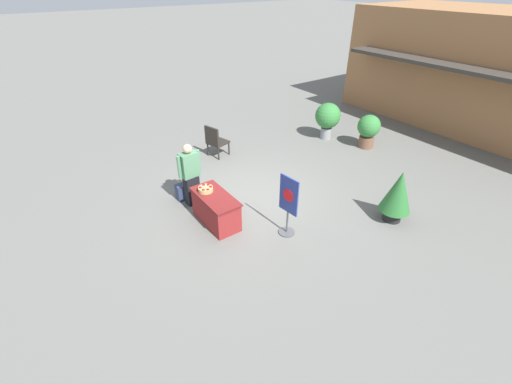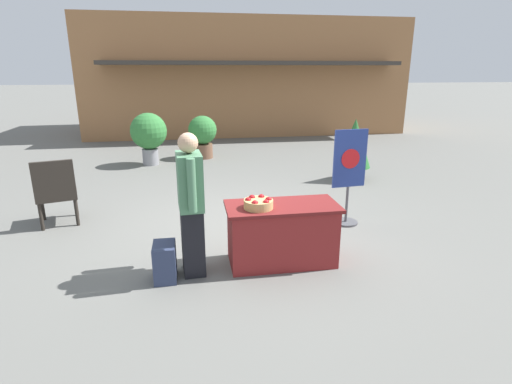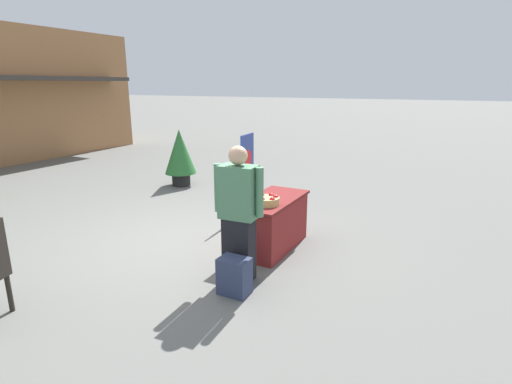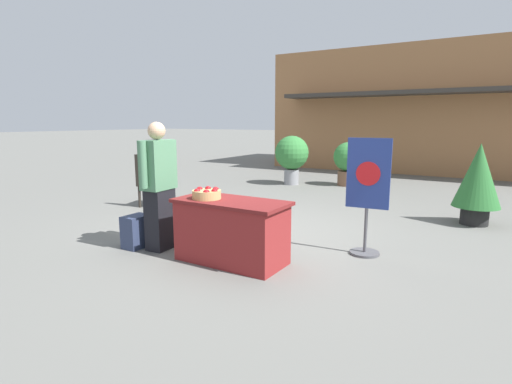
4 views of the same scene
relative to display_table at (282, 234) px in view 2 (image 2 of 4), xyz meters
name	(u,v)px [view 2 (image 2 of 4)]	position (x,y,z in m)	size (l,w,h in m)	color
ground_plane	(240,228)	(-0.36, 1.14, -0.37)	(120.00, 120.00, 0.00)	slate
storefront_building	(243,77)	(1.09, 11.43, 1.59)	(11.07, 5.56, 3.90)	#9E6B42
display_table	(282,234)	(0.00, 0.00, 0.00)	(1.32, 0.63, 0.73)	maroon
apple_basket	(258,203)	(-0.29, -0.07, 0.42)	(0.33, 0.33, 0.13)	tan
person_visitor	(191,205)	(-1.05, -0.08, 0.45)	(0.29, 0.61, 1.61)	black
backpack	(165,262)	(-1.36, -0.20, -0.16)	(0.24, 0.34, 0.42)	#2D3856
poster_board	(349,175)	(1.25, 1.07, 0.39)	(0.51, 0.36, 1.42)	#4C4C51
patio_chair	(56,190)	(-3.00, 1.71, 0.18)	(0.68, 0.68, 1.01)	#28231E
potted_plant_far_left	(203,134)	(-0.69, 6.13, 0.27)	(0.73, 0.73, 1.10)	brown
potted_plant_near_right	(149,133)	(-1.99, 5.56, 0.40)	(0.86, 0.86, 1.25)	gray
potted_plant_near_left	(354,146)	(2.31, 3.40, 0.36)	(0.71, 0.71, 1.29)	black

